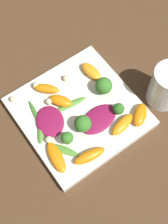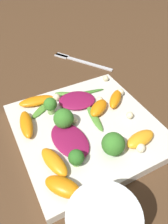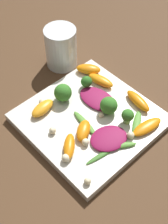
# 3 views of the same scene
# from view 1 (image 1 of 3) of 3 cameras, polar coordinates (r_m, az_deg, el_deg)

# --- Properties ---
(ground_plane) EXTENTS (2.40, 2.40, 0.00)m
(ground_plane) POSITION_cam_1_polar(r_m,az_deg,el_deg) (0.78, -0.91, -0.31)
(ground_plane) COLOR #4C331E
(plate) EXTENTS (0.28, 0.28, 0.02)m
(plate) POSITION_cam_1_polar(r_m,az_deg,el_deg) (0.77, -0.92, 0.01)
(plate) COLOR silver
(plate) RESTS_ON ground_plane
(drinking_glass) EXTENTS (0.08, 0.08, 0.11)m
(drinking_glass) POSITION_cam_1_polar(r_m,az_deg,el_deg) (0.78, 14.89, 4.57)
(drinking_glass) COLOR white
(drinking_glass) RESTS_ON ground_plane
(radicchio_leaf_0) EXTENTS (0.10, 0.07, 0.01)m
(radicchio_leaf_0) POSITION_cam_1_polar(r_m,az_deg,el_deg) (0.75, 2.68, -1.31)
(radicchio_leaf_0) COLOR maroon
(radicchio_leaf_0) RESTS_ON plate
(radicchio_leaf_1) EXTENTS (0.09, 0.10, 0.01)m
(radicchio_leaf_1) POSITION_cam_1_polar(r_m,az_deg,el_deg) (0.75, -6.23, -1.69)
(radicchio_leaf_1) COLOR maroon
(radicchio_leaf_1) RESTS_ON plate
(orange_segment_0) EXTENTS (0.07, 0.04, 0.02)m
(orange_segment_0) POSITION_cam_1_polar(r_m,az_deg,el_deg) (0.74, 7.03, -2.28)
(orange_segment_0) COLOR orange
(orange_segment_0) RESTS_ON plate
(orange_segment_1) EXTENTS (0.06, 0.06, 0.02)m
(orange_segment_1) POSITION_cam_1_polar(r_m,az_deg,el_deg) (0.77, -4.28, 2.03)
(orange_segment_1) COLOR orange
(orange_segment_1) RESTS_ON plate
(orange_segment_2) EXTENTS (0.08, 0.04, 0.02)m
(orange_segment_2) POSITION_cam_1_polar(r_m,az_deg,el_deg) (0.71, 1.01, -8.00)
(orange_segment_2) COLOR orange
(orange_segment_2) RESTS_ON plate
(orange_segment_3) EXTENTS (0.07, 0.06, 0.02)m
(orange_segment_3) POSITION_cam_1_polar(r_m,az_deg,el_deg) (0.76, 10.20, -0.50)
(orange_segment_3) COLOR orange
(orange_segment_3) RESTS_ON plate
(orange_segment_4) EXTENTS (0.04, 0.07, 0.02)m
(orange_segment_4) POSITION_cam_1_polar(r_m,az_deg,el_deg) (0.81, 1.31, 7.47)
(orange_segment_4) COLOR orange
(orange_segment_4) RESTS_ON plate
(orange_segment_5) EXTENTS (0.04, 0.08, 0.02)m
(orange_segment_5) POSITION_cam_1_polar(r_m,az_deg,el_deg) (0.72, -5.11, -8.23)
(orange_segment_5) COLOR orange
(orange_segment_5) RESTS_ON plate
(orange_segment_6) EXTENTS (0.06, 0.06, 0.02)m
(orange_segment_6) POSITION_cam_1_polar(r_m,az_deg,el_deg) (0.79, -6.89, 4.27)
(orange_segment_6) COLOR orange
(orange_segment_6) RESTS_ON plate
(broccoli_floret_0) EXTENTS (0.03, 0.03, 0.03)m
(broccoli_floret_0) POSITION_cam_1_polar(r_m,az_deg,el_deg) (0.75, 6.32, 0.55)
(broccoli_floret_0) COLOR #84AD5B
(broccoli_floret_0) RESTS_ON plate
(broccoli_floret_1) EXTENTS (0.03, 0.03, 0.04)m
(broccoli_floret_1) POSITION_cam_1_polar(r_m,az_deg,el_deg) (0.71, -3.10, -4.81)
(broccoli_floret_1) COLOR #84AD5B
(broccoli_floret_1) RESTS_ON plate
(broccoli_floret_2) EXTENTS (0.04, 0.04, 0.04)m
(broccoli_floret_2) POSITION_cam_1_polar(r_m,az_deg,el_deg) (0.73, -0.21, -2.15)
(broccoli_floret_2) COLOR #84AD5B
(broccoli_floret_2) RESTS_ON plate
(broccoli_floret_3) EXTENTS (0.04, 0.04, 0.04)m
(broccoli_floret_3) POSITION_cam_1_polar(r_m,az_deg,el_deg) (0.77, 3.63, 4.81)
(broccoli_floret_3) COLOR #84AD5B
(broccoli_floret_3) RESTS_ON plate
(arugula_sprig_0) EXTENTS (0.06, 0.07, 0.01)m
(arugula_sprig_0) POSITION_cam_1_polar(r_m,az_deg,el_deg) (0.72, -3.77, -6.93)
(arugula_sprig_0) COLOR #518E33
(arugula_sprig_0) RESTS_ON plate
(arugula_sprig_1) EXTENTS (0.05, 0.06, 0.01)m
(arugula_sprig_1) POSITION_cam_1_polar(r_m,az_deg,el_deg) (0.75, -7.83, -3.37)
(arugula_sprig_1) COLOR #518E33
(arugula_sprig_1) RESTS_ON plate
(arugula_sprig_2) EXTENTS (0.03, 0.10, 0.00)m
(arugula_sprig_2) POSITION_cam_1_polar(r_m,az_deg,el_deg) (0.76, -8.69, -0.78)
(arugula_sprig_2) COLOR #3D7528
(arugula_sprig_2) RESTS_ON plate
(arugula_sprig_3) EXTENTS (0.08, 0.03, 0.01)m
(arugula_sprig_3) POSITION_cam_1_polar(r_m,az_deg,el_deg) (0.77, -2.40, 1.40)
(arugula_sprig_3) COLOR #518E33
(arugula_sprig_3) RESTS_ON plate
(macadamia_nut_0) EXTENTS (0.02, 0.02, 0.02)m
(macadamia_nut_0) POSITION_cam_1_polar(r_m,az_deg,el_deg) (0.73, -6.44, -5.04)
(macadamia_nut_0) COLOR beige
(macadamia_nut_0) RESTS_ON plate
(macadamia_nut_1) EXTENTS (0.02, 0.02, 0.02)m
(macadamia_nut_1) POSITION_cam_1_polar(r_m,az_deg,el_deg) (0.80, -8.75, 4.83)
(macadamia_nut_1) COLOR beige
(macadamia_nut_1) RESTS_ON plate
(macadamia_nut_2) EXTENTS (0.02, 0.02, 0.02)m
(macadamia_nut_2) POSITION_cam_1_polar(r_m,az_deg,el_deg) (0.77, -6.44, 1.91)
(macadamia_nut_2) COLOR beige
(macadamia_nut_2) RESTS_ON plate
(macadamia_nut_3) EXTENTS (0.01, 0.01, 0.01)m
(macadamia_nut_3) POSITION_cam_1_polar(r_m,az_deg,el_deg) (0.75, -1.17, -1.26)
(macadamia_nut_3) COLOR beige
(macadamia_nut_3) RESTS_ON plate
(macadamia_nut_4) EXTENTS (0.02, 0.02, 0.02)m
(macadamia_nut_4) POSITION_cam_1_polar(r_m,az_deg,el_deg) (0.80, -3.35, 6.22)
(macadamia_nut_4) COLOR beige
(macadamia_nut_4) RESTS_ON plate
(macadamia_nut_5) EXTENTS (0.01, 0.01, 0.01)m
(macadamia_nut_5) POSITION_cam_1_polar(r_m,az_deg,el_deg) (0.79, -12.95, 2.34)
(macadamia_nut_5) COLOR beige
(macadamia_nut_5) RESTS_ON plate
(macadamia_nut_6) EXTENTS (0.02, 0.02, 0.02)m
(macadamia_nut_6) POSITION_cam_1_polar(r_m,az_deg,el_deg) (0.81, 2.75, 7.39)
(macadamia_nut_6) COLOR beige
(macadamia_nut_6) RESTS_ON plate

